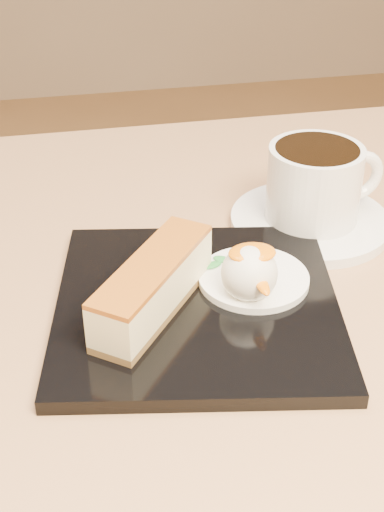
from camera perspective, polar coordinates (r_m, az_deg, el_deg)
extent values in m
cube|color=brown|center=(0.57, 4.89, -6.56)|extent=(0.80, 0.80, 0.04)
cube|color=black|center=(0.56, 0.41, -3.99)|extent=(0.25, 0.25, 0.01)
cube|color=brown|center=(0.55, -3.06, -3.98)|extent=(0.11, 0.13, 0.01)
cube|color=#F3E99E|center=(0.54, -3.12, -2.31)|extent=(0.11, 0.13, 0.03)
cube|color=#8C4F0F|center=(0.53, -3.18, -0.66)|extent=(0.11, 0.13, 0.00)
cylinder|color=white|center=(0.58, 4.95, -1.79)|extent=(0.09, 0.09, 0.01)
sphere|color=white|center=(0.55, 4.61, -1.39)|extent=(0.04, 0.04, 0.04)
ellipsoid|color=orange|center=(0.54, 4.83, 0.25)|extent=(0.04, 0.03, 0.01)
ellipsoid|color=green|center=(0.59, 1.62, -0.72)|extent=(0.02, 0.01, 0.00)
ellipsoid|color=green|center=(0.59, 2.49, -0.26)|extent=(0.02, 0.02, 0.00)
ellipsoid|color=green|center=(0.59, 0.62, -0.36)|extent=(0.01, 0.02, 0.00)
cylinder|color=white|center=(0.68, 9.41, 2.74)|extent=(0.15, 0.15, 0.01)
cylinder|color=white|center=(0.67, 9.72, 5.73)|extent=(0.09, 0.09, 0.07)
cylinder|color=black|center=(0.65, 9.99, 8.31)|extent=(0.08, 0.08, 0.00)
torus|color=white|center=(0.69, 13.24, 6.26)|extent=(0.05, 0.02, 0.05)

